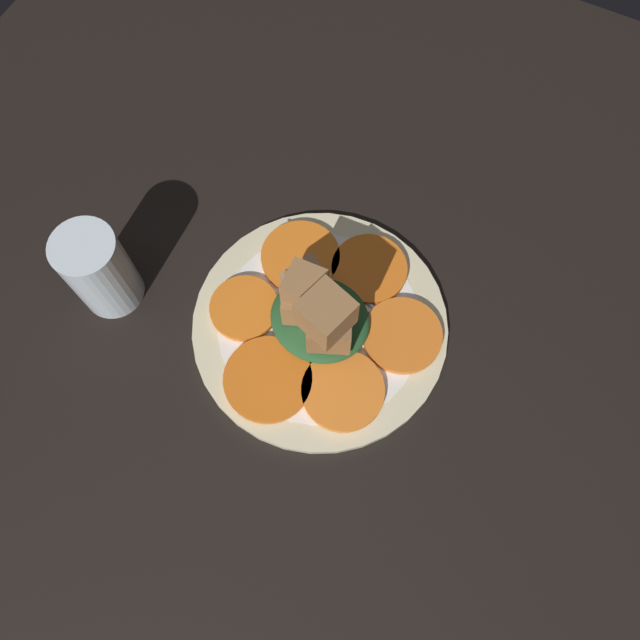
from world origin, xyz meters
The scene contains 11 objects.
table_slab centered at (0.00, 0.00, 1.00)cm, with size 120.00×120.00×2.00cm, color black.
plate centered at (0.00, 0.00, 2.52)cm, with size 28.02×28.02×1.05cm.
carrot_slice_0 centered at (-5.58, 5.77, 3.51)cm, with size 8.75×8.75×0.81cm, color orange.
carrot_slice_1 centered at (-8.61, -2.64, 3.51)cm, with size 8.64×8.64×0.81cm, color orange.
carrot_slice_2 centered at (-2.07, -8.21, 3.51)cm, with size 8.56×8.56×0.81cm, color orange.
carrot_slice_3 centered at (5.56, -6.11, 3.51)cm, with size 8.97×8.97×0.81cm, color orange.
carrot_slice_4 centered at (8.17, 2.26, 3.51)cm, with size 7.59×7.59×0.81cm, color orange.
carrot_slice_5 centered at (1.99, 8.21, 3.51)cm, with size 9.38×9.38×0.81cm, color orange.
center_pile centered at (0.14, 0.24, 7.14)cm, with size 10.90×9.81×11.23cm.
fork centered at (0.41, -5.72, 3.30)cm, with size 17.60×8.12×0.40cm.
water_glass centered at (22.75, 6.60, 7.43)cm, with size 6.75×6.75×10.86cm.
Camera 1 is at (-11.07, 21.97, 66.56)cm, focal length 35.00 mm.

